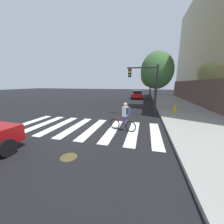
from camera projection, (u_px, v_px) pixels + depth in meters
ground_plane at (77, 127)px, 8.37m from camera, size 120.00×120.00×0.00m
crosswalk_stripes at (84, 128)px, 8.24m from camera, size 9.21×3.95×0.01m
manhole_cover at (69, 157)px, 4.94m from camera, size 0.64×0.64×0.01m
sedan_mid at (137, 95)px, 24.14m from camera, size 2.30×4.43×1.49m
cyclist at (124, 117)px, 7.55m from camera, size 1.66×0.54×1.69m
traffic_light_near at (146, 82)px, 10.44m from camera, size 2.47×0.28×4.20m
fire_hydrant at (175, 109)px, 11.66m from camera, size 0.33×0.22×0.78m
street_tree_near at (157, 71)px, 14.00m from camera, size 3.44×3.44×6.13m
street_tree_mid at (151, 76)px, 22.20m from camera, size 3.42×3.42×6.08m
street_tree_far at (151, 75)px, 28.09m from camera, size 3.88×3.88×6.91m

